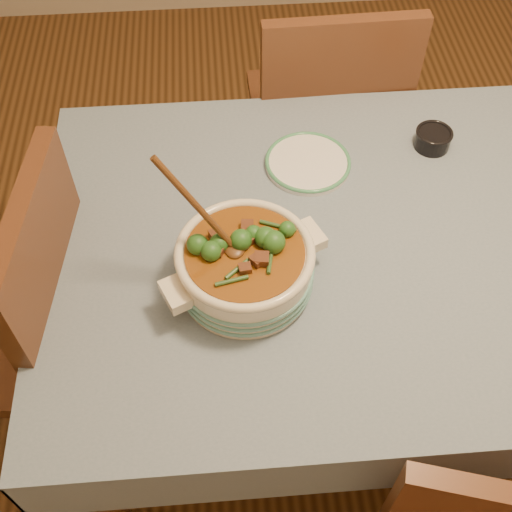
{
  "coord_description": "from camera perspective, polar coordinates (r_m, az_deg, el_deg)",
  "views": [
    {
      "loc": [
        -0.39,
        -0.95,
        1.97
      ],
      "look_at": [
        -0.33,
        -0.11,
        0.86
      ],
      "focal_mm": 45.0,
      "sensor_mm": 36.0,
      "label": 1
    }
  ],
  "objects": [
    {
      "name": "floor",
      "position": [
        2.22,
        8.32,
        -10.61
      ],
      "size": [
        4.5,
        4.5,
        0.0
      ],
      "primitive_type": "plane",
      "color": "#3F2712",
      "rests_on": "ground"
    },
    {
      "name": "chair_far",
      "position": [
        2.18,
        6.21,
        12.38
      ],
      "size": [
        0.48,
        0.48,
        0.99
      ],
      "rotation": [
        0.0,
        0.0,
        3.17
      ],
      "color": "brown",
      "rests_on": "floor"
    },
    {
      "name": "stew_casserole",
      "position": [
        1.41,
        -1.0,
        -0.66
      ],
      "size": [
        0.39,
        0.39,
        0.36
      ],
      "rotation": [
        0.0,
        0.0,
        0.42
      ],
      "color": "#EDE2C7",
      "rests_on": "dining_table"
    },
    {
      "name": "condiment_bowl",
      "position": [
        1.82,
        15.47,
        10.08
      ],
      "size": [
        0.12,
        0.12,
        0.05
      ],
      "rotation": [
        0.0,
        0.0,
        0.35
      ],
      "color": "black",
      "rests_on": "dining_table"
    },
    {
      "name": "white_plate",
      "position": [
        1.72,
        4.64,
        8.28
      ],
      "size": [
        0.23,
        0.23,
        0.02
      ],
      "rotation": [
        0.0,
        0.0,
        -0.02
      ],
      "color": "white",
      "rests_on": "dining_table"
    },
    {
      "name": "chair_left",
      "position": [
        1.75,
        -20.1,
        -5.12
      ],
      "size": [
        0.52,
        0.52,
        1.01
      ],
      "rotation": [
        0.0,
        0.0,
        -1.69
      ],
      "color": "brown",
      "rests_on": "floor"
    },
    {
      "name": "dining_table",
      "position": [
        1.66,
        10.97,
        -0.28
      ],
      "size": [
        1.68,
        1.08,
        0.76
      ],
      "color": "brown",
      "rests_on": "floor"
    }
  ]
}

